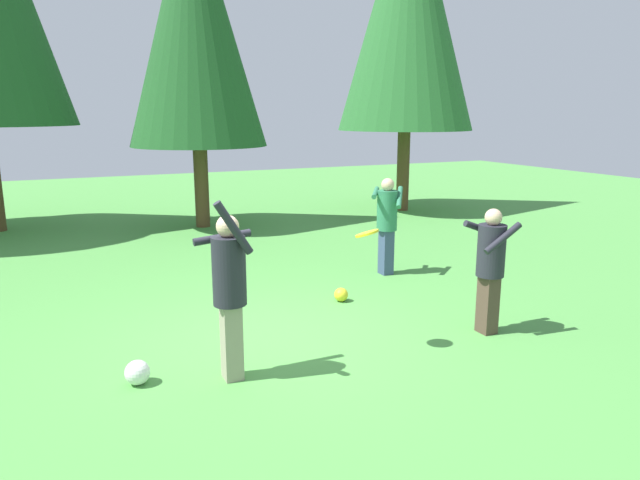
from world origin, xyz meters
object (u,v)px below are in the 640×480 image
Objects in this scene: ball_yellow at (341,295)px; tree_far_right at (408,5)px; tree_center at (194,21)px; person_bystander at (387,218)px; frisbee at (367,233)px; person_thrower at (230,283)px; ball_white at (137,372)px; person_catcher at (491,261)px.

ball_yellow is 9.87m from tree_far_right.
ball_yellow is 0.03× the size of tree_center.
person_bystander is 3.36m from frisbee.
person_thrower is 0.25× the size of tree_center.
tree_center is (-5.67, -0.02, -0.73)m from tree_far_right.
person_thrower is 7.49× the size of ball_white.
ball_yellow is (2.15, 1.74, -0.93)m from person_thrower.
person_catcher is 6.19× the size of ball_white.
tree_far_right is at bearing -112.16° from person_catcher.
tree_far_right is (3.84, 5.48, 4.46)m from person_bystander.
tree_center is (-1.82, 5.46, 3.73)m from person_bystander.
ball_white is at bearing 174.37° from frisbee.
ball_yellow is 0.02× the size of tree_far_right.
person_thrower reaches higher than ball_white.
person_thrower is 0.22× the size of tree_far_right.
frisbee reaches higher than ball_yellow.
person_thrower is 11.87m from tree_far_right.
ball_white is 0.03× the size of tree_far_right.
tree_center is at bearing 71.88° from ball_white.
ball_yellow is 3.40m from ball_white.
ball_yellow is at bearing -18.45° from person_bystander.
tree_center reaches higher than person_catcher.
person_bystander is 5.13m from ball_white.
person_catcher is at bearing 30.16° from person_bystander.
person_catcher is 0.18× the size of tree_far_right.
person_catcher is at bearing -79.28° from tree_center.
tree_far_right reaches higher than person_bystander.
person_bystander is at bearing 54.79° from frisbee.
tree_far_right is at bearing 0.22° from tree_center.
person_thrower is at bearing -16.72° from person_bystander.
person_bystander is at bearing 37.35° from person_thrower.
person_catcher is at bearing -4.04° from frisbee.
frisbee is 2.23m from ball_yellow.
person_bystander is 6.44× the size of ball_white.
person_bystander is at bearing -125.06° from tree_far_right.
person_catcher is 2.85m from person_bystander.
person_bystander is 1.89m from ball_yellow.
person_thrower is 4.45m from person_bystander.
tree_far_right is at bearing 43.92° from ball_white.
person_catcher is 4.16× the size of frisbee.
ball_yellow is at bearing 25.79° from ball_white.
person_thrower reaches higher than ball_yellow.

